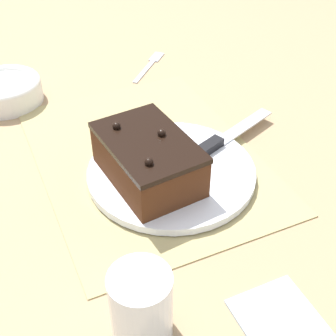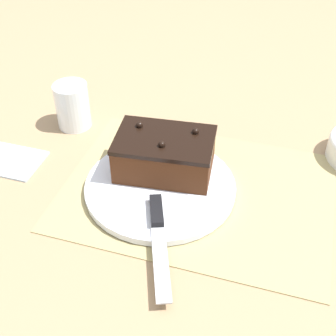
{
  "view_description": "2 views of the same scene",
  "coord_description": "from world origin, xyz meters",
  "px_view_note": "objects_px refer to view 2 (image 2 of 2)",
  "views": [
    {
      "loc": [
        -0.57,
        0.22,
        0.47
      ],
      "look_at": [
        -0.09,
        0.0,
        0.04
      ],
      "focal_mm": 50.0,
      "sensor_mm": 36.0,
      "label": 1
    },
    {
      "loc": [
        0.13,
        -0.59,
        0.55
      ],
      "look_at": [
        -0.06,
        0.02,
        0.03
      ],
      "focal_mm": 50.0,
      "sensor_mm": 36.0,
      "label": 2
    }
  ],
  "objects_px": {
    "cake_plate": "(160,187)",
    "serving_knife": "(158,227)",
    "chocolate_cake": "(165,154)",
    "drinking_glass": "(73,106)"
  },
  "relations": [
    {
      "from": "cake_plate",
      "to": "serving_knife",
      "type": "height_order",
      "value": "serving_knife"
    },
    {
      "from": "serving_knife",
      "to": "drinking_glass",
      "type": "height_order",
      "value": "drinking_glass"
    },
    {
      "from": "chocolate_cake",
      "to": "serving_knife",
      "type": "bearing_deg",
      "value": -76.8
    },
    {
      "from": "cake_plate",
      "to": "serving_knife",
      "type": "bearing_deg",
      "value": -74.17
    },
    {
      "from": "chocolate_cake",
      "to": "drinking_glass",
      "type": "bearing_deg",
      "value": 155.8
    },
    {
      "from": "serving_knife",
      "to": "drinking_glass",
      "type": "distance_m",
      "value": 0.36
    },
    {
      "from": "chocolate_cake",
      "to": "drinking_glass",
      "type": "relative_size",
      "value": 1.92
    },
    {
      "from": "chocolate_cake",
      "to": "drinking_glass",
      "type": "height_order",
      "value": "chocolate_cake"
    },
    {
      "from": "cake_plate",
      "to": "drinking_glass",
      "type": "xyz_separation_m",
      "value": [
        -0.23,
        0.14,
        0.04
      ]
    },
    {
      "from": "cake_plate",
      "to": "serving_knife",
      "type": "relative_size",
      "value": 1.34
    }
  ]
}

